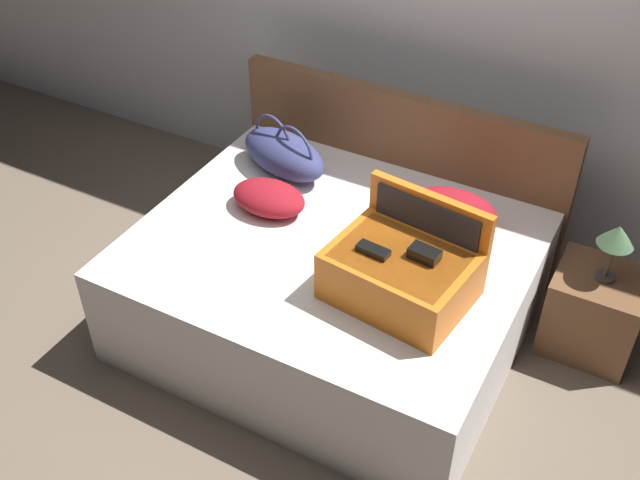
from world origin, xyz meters
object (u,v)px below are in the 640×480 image
nightstand (593,311)px  table_lamp (617,238)px  pillow_near_headboard (450,211)px  pillow_center_head (269,198)px  duffel_bag (284,153)px  bed (331,287)px  hard_case_large (402,270)px

nightstand → table_lamp: bearing=26.6°
pillow_near_headboard → pillow_center_head: pillow_near_headboard is taller
duffel_bag → bed: bearing=-39.6°
pillow_near_headboard → table_lamp: size_ratio=1.48×
bed → table_lamp: (1.22, 0.53, 0.42)m
duffel_bag → nightstand: duffel_bag is taller
bed → hard_case_large: hard_case_large is taller
bed → duffel_bag: 0.79m
table_lamp → duffel_bag: bearing=-176.9°
duffel_bag → nightstand: size_ratio=1.35×
bed → nightstand: 1.33m
pillow_near_headboard → nightstand: size_ratio=1.01×
bed → pillow_near_headboard: 0.71m
pillow_center_head → table_lamp: (1.63, 0.44, 0.05)m
hard_case_large → nightstand: 1.16m
nightstand → duffel_bag: bearing=-176.9°
table_lamp → hard_case_large: bearing=-137.7°
duffel_bag → table_lamp: 1.74m
bed → table_lamp: bearing=23.5°
bed → duffel_bag: size_ratio=3.03×
hard_case_large → duffel_bag: 1.14m
hard_case_large → duffel_bag: hard_case_large is taller
hard_case_large → nightstand: (0.78, 0.71, -0.49)m
duffel_bag → pillow_center_head: duffel_bag is taller
nightstand → table_lamp: size_ratio=1.46×
pillow_near_headboard → hard_case_large: bearing=-91.4°
hard_case_large → pillow_near_headboard: size_ratio=1.41×
bed → hard_case_large: bearing=-21.9°
bed → table_lamp: table_lamp is taller
bed → hard_case_large: (0.44, -0.18, 0.43)m
hard_case_large → pillow_near_headboard: hard_case_large is taller
duffel_bag → table_lamp: (1.74, 0.10, 0.01)m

